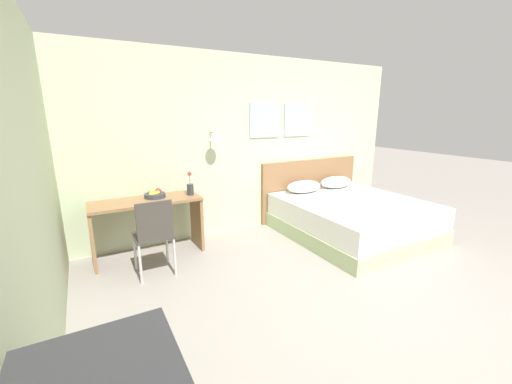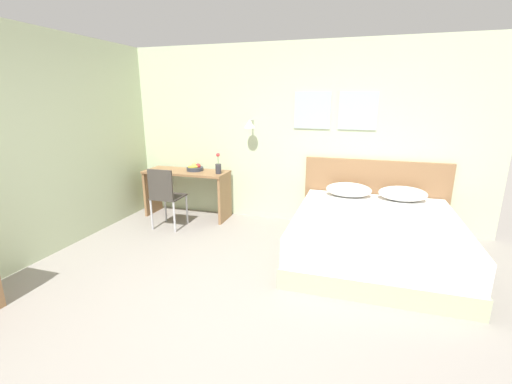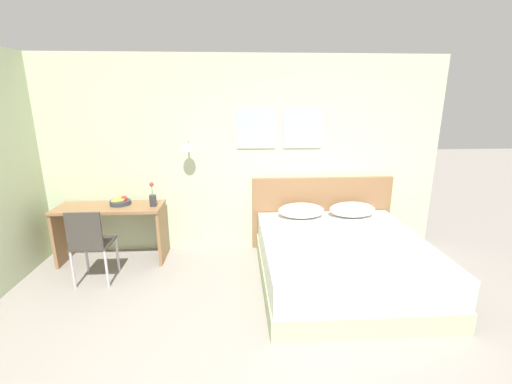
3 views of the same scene
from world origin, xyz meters
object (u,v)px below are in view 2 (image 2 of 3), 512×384
at_px(desk, 187,184).
at_px(pillow_left, 349,190).
at_px(pillow_right, 403,194).
at_px(folded_towel_near_foot, 389,223).
at_px(fruit_bowl, 195,168).
at_px(flower_vase, 218,167).
at_px(desk_chair, 165,194).
at_px(headboard, 374,195).
at_px(bed, 374,238).

bearing_deg(desk, pillow_left, 0.47).
xyz_separation_m(pillow_right, folded_towel_near_foot, (-0.23, -1.07, -0.07)).
distance_m(pillow_right, desk, 3.20).
xyz_separation_m(pillow_right, fruit_bowl, (-3.08, 0.04, 0.16)).
relative_size(pillow_left, folded_towel_near_foot, 1.76).
relative_size(fruit_bowl, flower_vase, 0.83).
bearing_deg(pillow_left, desk_chair, -166.27).
height_order(pillow_left, desk, desk).
distance_m(folded_towel_near_foot, desk_chair, 3.04).
bearing_deg(flower_vase, headboard, 8.15).
bearing_deg(pillow_left, headboard, 37.60).
distance_m(bed, fruit_bowl, 2.89).
bearing_deg(flower_vase, pillow_left, 1.70).
bearing_deg(fruit_bowl, pillow_left, -0.85).
bearing_deg(headboard, desk, -174.19).
bearing_deg(desk_chair, headboard, 17.12).
distance_m(headboard, desk_chair, 3.02).
height_order(bed, headboard, headboard).
distance_m(headboard, desk, 2.87).
relative_size(headboard, fruit_bowl, 7.55).
bearing_deg(pillow_left, bed, -65.47).
relative_size(pillow_right, fruit_bowl, 2.36).
bearing_deg(bed, desk, 165.34).
distance_m(folded_towel_near_foot, fruit_bowl, 3.06).
height_order(pillow_right, fruit_bowl, fruit_bowl).
bearing_deg(headboard, folded_towel_near_foot, -85.06).
distance_m(pillow_right, flower_vase, 2.64).
bearing_deg(folded_towel_near_foot, desk, 160.55).
bearing_deg(flower_vase, desk_chair, -137.07).
distance_m(pillow_right, fruit_bowl, 3.08).
relative_size(headboard, pillow_right, 3.21).
height_order(desk, flower_vase, flower_vase).
relative_size(folded_towel_near_foot, desk_chair, 0.39).
xyz_separation_m(headboard, pillow_left, (-0.35, -0.27, 0.12)).
xyz_separation_m(headboard, desk, (-2.85, -0.29, 0.03)).
height_order(desk_chair, flower_vase, flower_vase).
bearing_deg(desk, desk_chair, -93.51).
relative_size(headboard, flower_vase, 6.28).
bearing_deg(headboard, pillow_right, -37.60).
height_order(folded_towel_near_foot, fruit_bowl, fruit_bowl).
bearing_deg(fruit_bowl, headboard, 4.91).
bearing_deg(pillow_left, fruit_bowl, 179.15).
height_order(bed, pillow_left, pillow_left).
bearing_deg(desk_chair, fruit_bowl, 76.04).
distance_m(pillow_right, folded_towel_near_foot, 1.10).
height_order(bed, desk_chair, desk_chair).
relative_size(bed, desk, 1.51).
xyz_separation_m(bed, desk, (-2.85, 0.75, 0.27)).
height_order(bed, fruit_bowl, fruit_bowl).
xyz_separation_m(pillow_left, desk_chair, (-2.54, -0.62, -0.10)).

